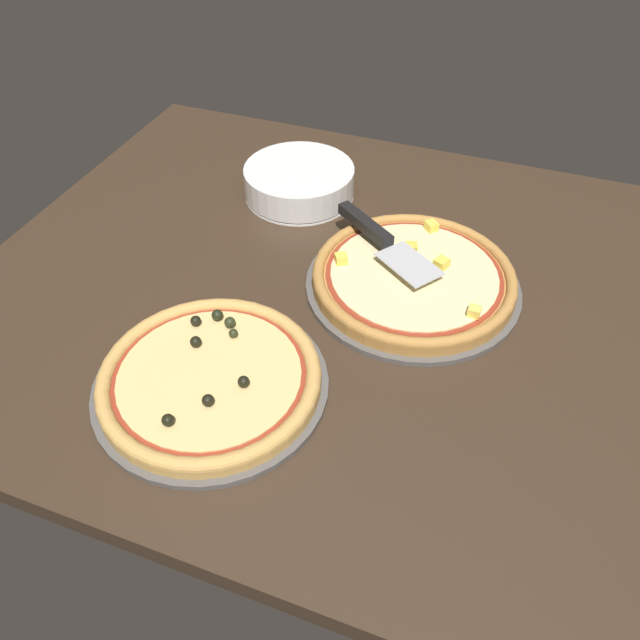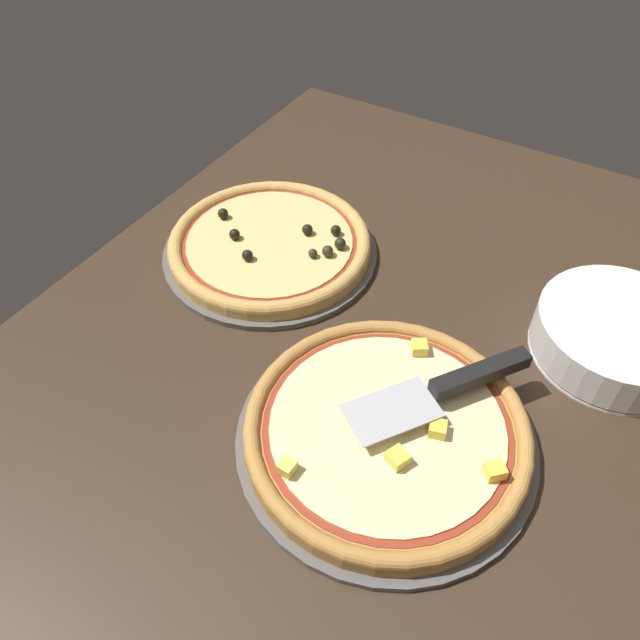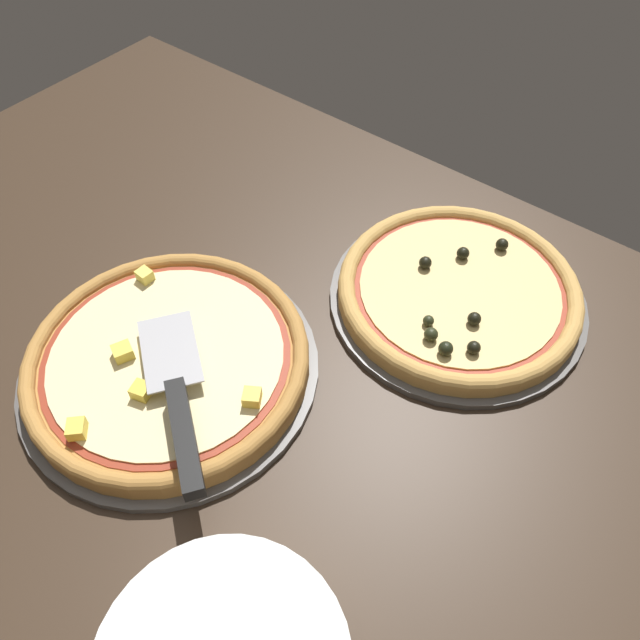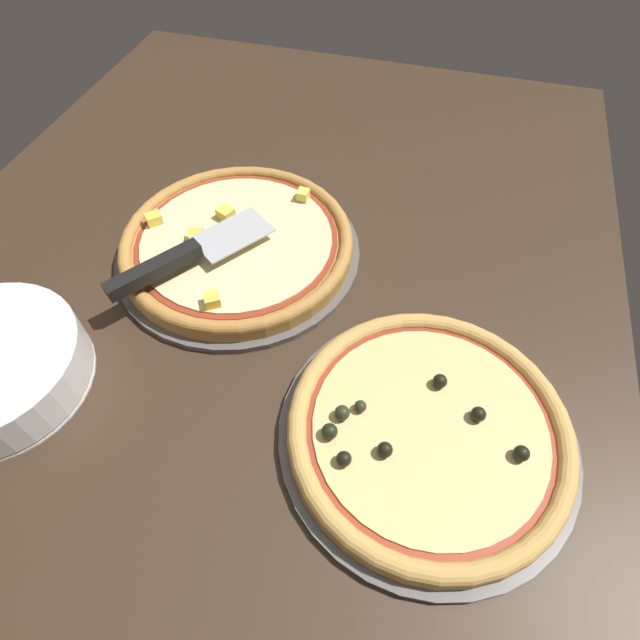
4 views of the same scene
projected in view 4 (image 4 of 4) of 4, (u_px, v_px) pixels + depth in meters
The scene contains 6 objects.
ground_plane at pixel (255, 287), 75.09cm from camera, with size 142.53×105.84×3.60cm, color #38281C.
pizza_pan_front at pixel (239, 252), 76.42cm from camera, with size 36.97×36.97×1.00cm, color #565451.
pizza_front at pixel (237, 242), 74.79cm from camera, with size 34.75×34.75×3.95cm.
pizza_pan_back at pixel (426, 435), 58.22cm from camera, with size 34.62×34.62×1.00cm, color #565451.
pizza_back at pixel (429, 429), 56.80cm from camera, with size 32.54×32.54×3.75cm.
serving_spatula at pixel (173, 261), 67.98cm from camera, with size 22.57×17.79×2.00cm.
Camera 4 is at (44.85, 22.73, 55.02)cm, focal length 28.00 mm.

